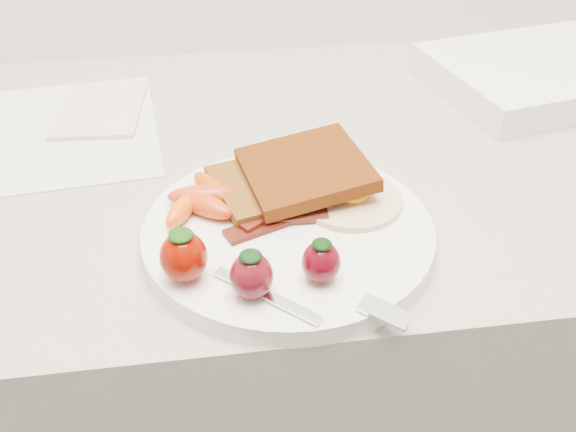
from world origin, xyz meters
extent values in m
cube|color=gray|center=(0.00, 1.70, 0.45)|extent=(2.00, 0.60, 0.90)
cylinder|color=white|center=(-0.02, 1.53, 0.91)|extent=(0.27, 0.27, 0.02)
cube|color=#471E0B|center=(-0.03, 1.59, 0.93)|extent=(0.12, 0.12, 0.01)
cube|color=#421606|center=(0.00, 1.59, 0.94)|extent=(0.13, 0.13, 0.03)
cylinder|color=white|center=(0.04, 1.56, 0.92)|extent=(0.13, 0.13, 0.01)
ellipsoid|color=#EAA200|center=(0.05, 1.56, 0.93)|extent=(0.05, 0.05, 0.02)
cube|color=black|center=(-0.04, 1.53, 0.92)|extent=(0.08, 0.05, 0.00)
cube|color=#340909|center=(-0.02, 1.54, 0.92)|extent=(0.08, 0.02, 0.00)
cube|color=#3C0F08|center=(-0.03, 1.55, 0.92)|extent=(0.08, 0.07, 0.00)
ellipsoid|color=red|center=(-0.10, 1.58, 0.93)|extent=(0.07, 0.03, 0.02)
ellipsoid|color=red|center=(-0.10, 1.56, 0.93)|extent=(0.06, 0.06, 0.02)
ellipsoid|color=#E8560B|center=(-0.12, 1.56, 0.93)|extent=(0.04, 0.05, 0.02)
ellipsoid|color=#B74606|center=(-0.09, 1.59, 0.93)|extent=(0.04, 0.06, 0.02)
ellipsoid|color=#740A00|center=(-0.12, 1.47, 0.94)|extent=(0.04, 0.04, 0.04)
ellipsoid|color=#12380A|center=(-0.12, 1.47, 0.96)|extent=(0.02, 0.02, 0.01)
ellipsoid|color=#580B14|center=(-0.06, 1.45, 0.94)|extent=(0.04, 0.04, 0.04)
ellipsoid|color=black|center=(-0.06, 1.45, 0.96)|extent=(0.02, 0.02, 0.01)
ellipsoid|color=#4C030D|center=(-0.01, 1.46, 0.94)|extent=(0.03, 0.03, 0.04)
ellipsoid|color=black|center=(-0.01, 1.46, 0.95)|extent=(0.02, 0.02, 0.01)
cube|color=silver|center=(-0.05, 1.44, 0.92)|extent=(0.08, 0.08, 0.00)
cube|color=white|center=(0.04, 1.41, 0.92)|extent=(0.04, 0.04, 0.00)
cube|color=silver|center=(-0.25, 1.78, 0.90)|extent=(0.22, 0.28, 0.00)
cube|color=beige|center=(-0.22, 1.82, 0.91)|extent=(0.11, 0.15, 0.01)
cube|color=white|center=(0.36, 1.81, 0.92)|extent=(0.31, 0.27, 0.04)
camera|label=1|loc=(-0.09, 1.07, 1.28)|focal=40.00mm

